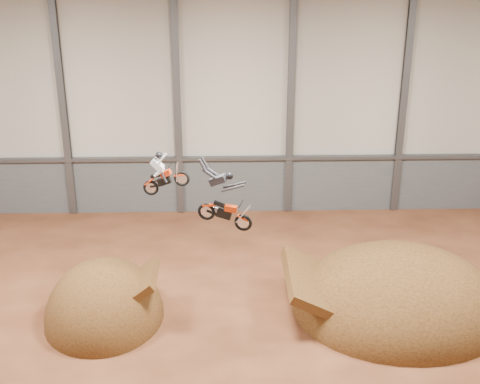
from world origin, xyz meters
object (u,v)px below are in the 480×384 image
fmx_rider_b (223,195)px  fmx_rider_a (168,169)px  takeoff_ramp (105,318)px  landing_ramp (397,309)px

fmx_rider_b → fmx_rider_a: bearing=158.6°
takeoff_ramp → fmx_rider_a: fmx_rider_a is taller
fmx_rider_a → fmx_rider_b: size_ratio=0.69×
landing_ramp → fmx_rider_b: (-8.21, -1.87, 6.76)m
takeoff_ramp → fmx_rider_a: (3.22, 0.16, 7.28)m
takeoff_ramp → fmx_rider_b: 8.86m
fmx_rider_b → takeoff_ramp: bearing=179.0°
landing_ramp → fmx_rider_b: 10.79m
landing_ramp → fmx_rider_a: fmx_rider_a is taller
fmx_rider_a → fmx_rider_b: bearing=-27.8°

